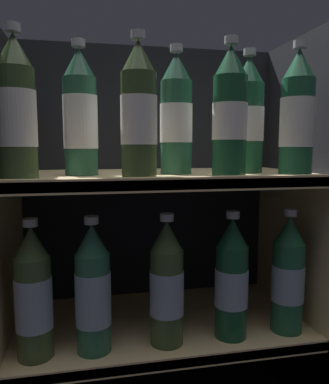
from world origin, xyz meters
The scene contains 16 objects.
fridge_back_wall centered at (0.00, 0.33, 0.41)m, with size 0.68×0.02×0.82m, color black.
fridge_side_right centered at (0.33, 0.16, 0.41)m, with size 0.02×0.36×0.82m, color black.
shelf_lower centered at (0.00, 0.15, 0.16)m, with size 0.64×0.32×0.20m.
shelf_upper centered at (0.00, 0.15, 0.39)m, with size 0.64×0.32×0.53m.
bottle_upper_front_0 centered at (-0.26, 0.06, 0.64)m, with size 0.07×0.07×0.26m.
bottle_upper_front_1 centered at (-0.06, 0.06, 0.64)m, with size 0.07×0.07×0.26m.
bottle_upper_front_2 centered at (0.12, 0.06, 0.64)m, with size 0.07×0.07×0.26m.
bottle_upper_front_3 centered at (0.25, 0.06, 0.64)m, with size 0.07×0.07×0.26m.
bottle_upper_back_0 centered at (-0.16, 0.14, 0.64)m, with size 0.07×0.07×0.26m.
bottle_upper_back_1 centered at (0.03, 0.14, 0.64)m, with size 0.07×0.07×0.26m.
bottle_upper_back_2 centered at (0.19, 0.14, 0.64)m, with size 0.07×0.07×0.26m.
bottle_lower_front_0 centered at (-0.25, 0.06, 0.31)m, with size 0.07×0.07×0.26m.
bottle_lower_front_1 centered at (-0.15, 0.06, 0.31)m, with size 0.07×0.07×0.26m.
bottle_lower_front_2 centered at (-0.01, 0.06, 0.31)m, with size 0.07×0.07×0.26m.
bottle_lower_front_3 centered at (0.13, 0.06, 0.31)m, with size 0.07×0.07×0.26m.
bottle_lower_front_4 centered at (0.25, 0.06, 0.31)m, with size 0.07×0.07×0.26m.
Camera 1 is at (-0.15, -0.61, 0.58)m, focal length 35.00 mm.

